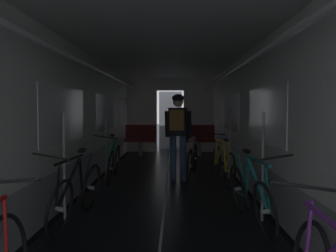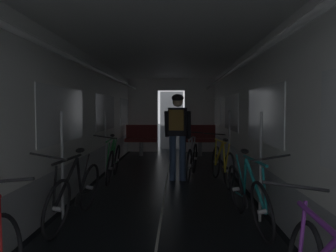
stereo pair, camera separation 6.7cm
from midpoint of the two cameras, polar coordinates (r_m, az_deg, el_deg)
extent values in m
cube|color=black|center=(5.79, -14.69, -11.47)|extent=(0.08, 11.50, 0.01)
cube|color=black|center=(5.70, 14.33, -11.70)|extent=(0.08, 11.50, 0.01)
cube|color=beige|center=(5.57, -0.30, -11.96)|extent=(0.03, 11.27, 0.00)
cube|color=#9EA0A5|center=(5.75, -15.69, -8.55)|extent=(0.12, 11.50, 0.60)
cube|color=white|center=(5.64, -15.86, 3.75)|extent=(0.12, 11.50, 1.85)
cube|color=white|center=(5.07, -17.09, 1.86)|extent=(0.02, 1.90, 0.80)
cube|color=white|center=(7.85, -10.33, 2.27)|extent=(0.02, 1.90, 0.80)
cube|color=white|center=(10.68, -7.12, 2.46)|extent=(0.02, 1.90, 0.80)
cube|color=yellow|center=(5.53, -15.50, 1.96)|extent=(0.01, 0.20, 0.28)
cylinder|color=white|center=(5.58, -12.57, 9.71)|extent=(0.07, 11.04, 0.07)
cylinder|color=#B7BABF|center=(4.53, -17.21, -6.52)|extent=(0.04, 0.04, 1.40)
cylinder|color=#B7BABF|center=(7.02, -10.32, -3.12)|extent=(0.04, 0.04, 1.40)
cube|color=#9EA0A5|center=(5.65, 15.37, -8.75)|extent=(0.12, 11.50, 0.60)
cube|color=white|center=(5.54, 15.55, 3.77)|extent=(0.12, 11.50, 1.85)
cube|color=white|center=(4.96, 16.38, 1.85)|extent=(0.02, 1.90, 0.80)
cube|color=white|center=(7.78, 11.00, 2.26)|extent=(0.02, 1.90, 0.80)
cube|color=white|center=(10.63, 8.48, 2.44)|extent=(0.02, 1.90, 0.80)
cube|color=yellow|center=(4.97, 16.37, 1.85)|extent=(0.01, 0.20, 0.28)
cylinder|color=white|center=(5.51, 12.14, 9.81)|extent=(0.07, 11.04, 0.07)
cylinder|color=#B7BABF|center=(4.42, 15.95, -6.73)|extent=(0.04, 0.04, 1.40)
cylinder|color=#B7BABF|center=(6.95, 10.65, -3.18)|extent=(0.04, 0.04, 1.40)
cube|color=white|center=(11.25, -4.13, 1.86)|extent=(1.00, 0.12, 2.45)
cube|color=white|center=(11.21, 5.58, 1.85)|extent=(1.00, 0.12, 2.45)
cube|color=white|center=(11.22, 0.72, 7.10)|extent=(0.90, 0.12, 0.40)
cube|color=#4C4F54|center=(11.89, 0.77, 0.96)|extent=(0.81, 0.04, 2.05)
cube|color=silver|center=(5.49, -0.31, 14.24)|extent=(3.14, 11.62, 0.12)
cylinder|color=gray|center=(10.26, -4.43, -3.88)|extent=(0.12, 0.12, 0.44)
cube|color=maroon|center=(10.23, -4.43, -2.38)|extent=(0.96, 0.44, 0.10)
cube|color=maroon|center=(10.40, -4.33, -0.91)|extent=(0.96, 0.08, 0.40)
torus|color=gray|center=(10.47, -6.66, 0.20)|extent=(0.14, 0.14, 0.02)
cylinder|color=gray|center=(10.22, 5.68, -3.91)|extent=(0.12, 0.12, 0.44)
cube|color=maroon|center=(10.20, 5.69, -2.40)|extent=(0.96, 0.44, 0.10)
cube|color=maroon|center=(10.36, 5.62, -0.93)|extent=(0.96, 0.08, 0.40)
torus|color=gray|center=(10.36, 3.24, 0.19)|extent=(0.14, 0.14, 0.02)
torus|color=black|center=(7.34, -8.49, -5.73)|extent=(0.16, 0.68, 0.67)
cylinder|color=#B2B2B7|center=(7.34, -8.49, -5.73)|extent=(0.10, 0.06, 0.06)
torus|color=black|center=(6.35, -9.63, -7.11)|extent=(0.16, 0.68, 0.67)
cylinder|color=#B2B2B7|center=(6.35, -9.63, -7.11)|extent=(0.10, 0.06, 0.06)
cylinder|color=#1E8438|center=(6.62, -9.51, -4.78)|extent=(0.09, 0.54, 0.56)
cylinder|color=#1E8438|center=(7.03, -9.04, -4.33)|extent=(0.12, 0.34, 0.55)
cylinder|color=#1E8438|center=(6.75, -9.65, -2.39)|extent=(0.08, 0.82, 0.04)
cylinder|color=#1E8438|center=(7.25, -8.83, -3.93)|extent=(0.08, 0.17, 0.49)
cylinder|color=#1E8438|center=(7.13, -8.69, -6.18)|extent=(0.06, 0.45, 0.07)
cylinder|color=#1E8438|center=(6.34, -9.90, -4.92)|extent=(0.10, 0.09, 0.49)
cylinder|color=black|center=(6.91, -8.90, -6.66)|extent=(0.04, 0.17, 0.17)
ellipsoid|color=black|center=(7.17, -9.23, -1.60)|extent=(0.11, 0.24, 0.07)
cylinder|color=black|center=(6.29, -10.37, -1.88)|extent=(0.44, 0.05, 0.08)
torus|color=black|center=(4.88, -12.85, -10.19)|extent=(0.20, 0.68, 0.67)
cylinder|color=#B2B2B7|center=(4.88, -12.85, -10.19)|extent=(0.10, 0.06, 0.06)
torus|color=black|center=(3.97, -17.95, -13.34)|extent=(0.20, 0.68, 0.67)
cylinder|color=#B2B2B7|center=(3.97, -17.95, -13.34)|extent=(0.10, 0.06, 0.06)
cylinder|color=black|center=(4.21, -16.60, -9.34)|extent=(0.17, 0.53, 0.56)
cylinder|color=black|center=(4.58, -14.54, -8.31)|extent=(0.09, 0.35, 0.55)
cylinder|color=black|center=(4.32, -16.33, -5.49)|extent=(0.11, 0.82, 0.04)
cylinder|color=black|center=(4.78, -13.59, -7.55)|extent=(0.11, 0.16, 0.49)
cylinder|color=black|center=(4.68, -13.75, -11.06)|extent=(0.06, 0.45, 0.07)
cylinder|color=black|center=(3.95, -18.32, -9.83)|extent=(0.10, 0.10, 0.49)
cylinder|color=black|center=(4.48, -14.74, -11.99)|extent=(0.05, 0.17, 0.17)
ellipsoid|color=black|center=(4.71, -14.38, -4.04)|extent=(0.12, 0.25, 0.07)
cylinder|color=black|center=(3.90, -19.23, -4.97)|extent=(0.44, 0.06, 0.09)
torus|color=black|center=(4.77, 11.94, -10.50)|extent=(0.20, 0.68, 0.67)
cylinder|color=#B2B2B7|center=(4.77, 11.94, -10.50)|extent=(0.10, 0.06, 0.06)
torus|color=black|center=(3.83, 16.26, -13.90)|extent=(0.20, 0.68, 0.67)
cylinder|color=#B2B2B7|center=(3.83, 16.26, -13.90)|extent=(0.10, 0.06, 0.06)
cylinder|color=teal|center=(4.07, 15.17, -9.71)|extent=(0.17, 0.53, 0.56)
cylinder|color=teal|center=(4.45, 13.42, -8.60)|extent=(0.09, 0.35, 0.55)
cylinder|color=teal|center=(4.18, 15.02, -5.73)|extent=(0.12, 0.82, 0.04)
cylinder|color=teal|center=(4.66, 12.63, -7.80)|extent=(0.11, 0.16, 0.49)
cylinder|color=teal|center=(4.56, 12.69, -11.41)|extent=(0.07, 0.45, 0.07)
cylinder|color=teal|center=(3.81, 16.65, -10.28)|extent=(0.09, 0.10, 0.49)
cylinder|color=black|center=(4.36, 13.51, -12.40)|extent=(0.05, 0.17, 0.17)
ellipsoid|color=black|center=(4.58, 13.37, -4.21)|extent=(0.12, 0.25, 0.07)
cylinder|color=black|center=(3.75, 17.55, -5.23)|extent=(0.44, 0.07, 0.09)
cylinder|color=red|center=(2.76, -26.16, -15.48)|extent=(0.07, 0.09, 0.49)
cylinder|color=black|center=(2.68, -25.62, -8.47)|extent=(0.44, 0.03, 0.06)
torus|color=black|center=(6.06, 10.69, -7.58)|extent=(0.15, 0.67, 0.67)
cylinder|color=#B2B2B7|center=(6.06, 10.69, -7.58)|extent=(0.10, 0.06, 0.06)
torus|color=black|center=(7.03, 8.48, -6.10)|extent=(0.15, 0.67, 0.67)
cylinder|color=#B2B2B7|center=(7.03, 8.48, -6.10)|extent=(0.10, 0.06, 0.06)
cylinder|color=yellow|center=(6.70, 8.99, -4.66)|extent=(0.13, 0.54, 0.56)
cylinder|color=yellow|center=(6.30, 9.87, -5.14)|extent=(0.04, 0.35, 0.55)
cylinder|color=yellow|center=(6.51, 9.18, -2.53)|extent=(0.13, 0.82, 0.04)
cylinder|color=yellow|center=(6.08, 10.39, -5.22)|extent=(0.07, 0.16, 0.49)
cylinder|color=yellow|center=(6.28, 10.15, -7.41)|extent=(0.07, 0.45, 0.07)
cylinder|color=yellow|center=(6.97, 8.42, -4.17)|extent=(0.06, 0.09, 0.49)
cylinder|color=black|center=(6.50, 9.65, -7.26)|extent=(0.04, 0.17, 0.17)
ellipsoid|color=black|center=(6.09, 10.12, -2.35)|extent=(0.12, 0.25, 0.07)
cylinder|color=black|center=(6.95, 8.23, -1.36)|extent=(0.44, 0.07, 0.05)
cylinder|color=purple|center=(2.06, 25.97, -14.90)|extent=(0.07, 0.82, 0.04)
cylinder|color=purple|center=(2.53, 22.62, -17.15)|extent=(0.09, 0.09, 0.49)
cylinder|color=black|center=(2.44, 21.70, -9.56)|extent=(0.44, 0.04, 0.08)
cylinder|color=#384C75|center=(6.72, 1.08, -5.48)|extent=(0.13, 0.13, 0.90)
cylinder|color=#384C75|center=(6.70, 2.79, -5.52)|extent=(0.13, 0.13, 0.90)
cube|color=black|center=(6.64, 1.94, 0.74)|extent=(0.38, 0.26, 0.56)
cylinder|color=black|center=(6.70, 0.09, 0.33)|extent=(0.11, 0.21, 0.53)
cylinder|color=black|center=(6.64, 3.85, 0.30)|extent=(0.11, 0.21, 0.53)
sphere|color=beige|center=(6.64, 1.95, 4.19)|extent=(0.21, 0.21, 0.21)
ellipsoid|color=black|center=(6.64, 1.95, 4.79)|extent=(0.27, 0.31, 0.16)
cube|color=olive|center=(6.47, 1.77, 1.04)|extent=(0.30, 0.19, 0.40)
torus|color=black|center=(6.49, 3.91, -6.83)|extent=(0.18, 0.67, 0.67)
cylinder|color=#B2B2B7|center=(6.49, 3.91, -6.83)|extent=(0.10, 0.06, 0.05)
torus|color=black|center=(7.49, 4.85, -5.52)|extent=(0.18, 0.67, 0.67)
cylinder|color=#B2B2B7|center=(7.49, 4.85, -5.52)|extent=(0.10, 0.06, 0.05)
cylinder|color=#ADAFB5|center=(7.15, 4.50, -4.15)|extent=(0.10, 0.54, 0.56)
cylinder|color=#ADAFB5|center=(6.75, 4.11, -4.57)|extent=(0.12, 0.34, 0.55)
cylinder|color=#ADAFB5|center=(6.97, 4.24, -2.14)|extent=(0.17, 0.82, 0.04)
cylinder|color=#ADAFB5|center=(6.52, 3.87, -4.63)|extent=(0.03, 0.17, 0.49)
cylinder|color=#ADAFB5|center=(6.71, 4.15, -6.70)|extent=(0.10, 0.45, 0.07)
cylinder|color=#ADAFB5|center=(7.43, 4.73, -3.71)|extent=(0.07, 0.09, 0.49)
cylinder|color=black|center=(6.94, 4.37, -6.58)|extent=(0.05, 0.17, 0.17)
ellipsoid|color=black|center=(6.54, 3.79, -1.95)|extent=(0.13, 0.25, 0.06)
cylinder|color=black|center=(7.42, 4.61, -1.06)|extent=(0.44, 0.09, 0.05)
camera|label=1|loc=(0.03, -89.75, 0.01)|focal=35.69mm
camera|label=2|loc=(0.03, 90.25, -0.01)|focal=35.69mm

